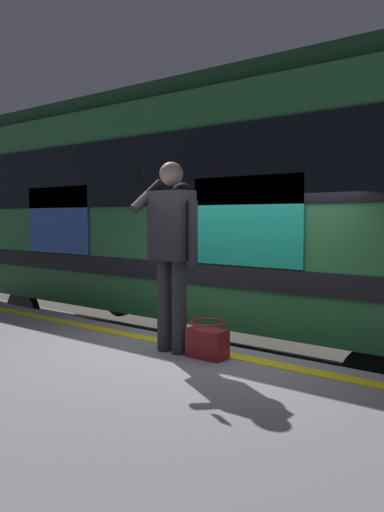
{
  "coord_description": "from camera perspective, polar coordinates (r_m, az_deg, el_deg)",
  "views": [
    {
      "loc": [
        -2.87,
        4.09,
        2.26
      ],
      "look_at": [
        0.06,
        0.3,
        1.88
      ],
      "focal_mm": 35.16,
      "sensor_mm": 36.0,
      "label": 1
    }
  ],
  "objects": [
    {
      "name": "passenger",
      "position": [
        4.66,
        -2.26,
        1.74
      ],
      "size": [
        0.57,
        0.55,
        1.78
      ],
      "color": "#262628",
      "rests_on": "platform"
    },
    {
      "name": "handbag",
      "position": [
        4.6,
        1.75,
        -9.67
      ],
      "size": [
        0.36,
        0.33,
        0.33
      ],
      "color": "maroon",
      "rests_on": "platform"
    },
    {
      "name": "track_rail_near",
      "position": [
        6.55,
        9.85,
        -15.02
      ],
      "size": [
        18.66,
        0.08,
        0.16
      ],
      "primitive_type": "cube",
      "color": "slate",
      "rests_on": "ground"
    },
    {
      "name": "safety_line",
      "position": [
        4.92,
        0.6,
        -10.5
      ],
      "size": [
        14.07,
        0.16,
        0.01
      ],
      "primitive_type": "cube",
      "color": "yellow",
      "rests_on": "platform"
    },
    {
      "name": "train_carriage",
      "position": [
        7.69,
        1.32,
        5.92
      ],
      "size": [
        9.46,
        2.92,
        3.83
      ],
      "color": "#2D723F",
      "rests_on": "ground"
    },
    {
      "name": "track_rail_far",
      "position": [
        7.79,
        14.91,
        -11.92
      ],
      "size": [
        18.66,
        0.08,
        0.16
      ],
      "primitive_type": "cube",
      "color": "slate",
      "rests_on": "ground"
    },
    {
      "name": "ground_plane",
      "position": [
        5.48,
        2.6,
        -19.86
      ],
      "size": [
        24.31,
        24.31,
        0.0
      ],
      "primitive_type": "plane",
      "color": "#4C4742"
    }
  ]
}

